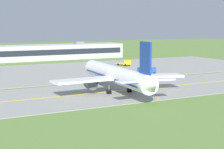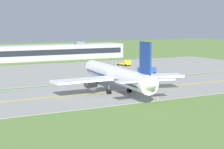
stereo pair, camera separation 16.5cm
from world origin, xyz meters
name	(u,v)px [view 2 (the right image)]	position (x,y,z in m)	size (l,w,h in m)	color
ground_plane	(116,91)	(0.00, 0.00, 0.00)	(500.00, 500.00, 0.00)	olive
taxiway_strip	(116,91)	(0.00, 0.00, 0.05)	(240.00, 28.00, 0.10)	gray
apron_pad	(85,70)	(10.00, 42.00, 0.05)	(140.00, 52.00, 0.10)	gray
taxiway_centreline	(116,91)	(0.00, 0.00, 0.11)	(220.00, 0.60, 0.01)	yellow
airplane_lead	(117,75)	(-0.56, -1.14, 4.13)	(32.39, 39.66, 12.70)	white
service_truck_baggage	(147,71)	(22.06, 20.49, 1.53)	(6.07, 2.52, 2.60)	#264CA5
service_truck_fuel	(125,63)	(29.02, 46.45, 1.18)	(3.67, 6.71, 2.59)	yellow
terminal_building	(52,52)	(12.62, 86.29, 3.40)	(68.15, 13.34, 7.96)	#B2B2B7
traffic_cone_near_edge	(158,98)	(3.26, -12.78, 0.30)	(0.44, 0.44, 0.60)	orange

